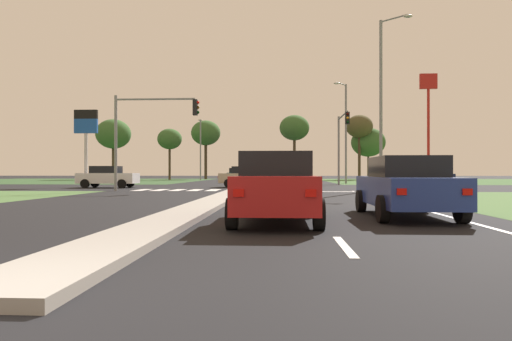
% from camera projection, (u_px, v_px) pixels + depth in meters
% --- Properties ---
extents(ground_plane, '(200.00, 200.00, 0.00)m').
position_uv_depth(ground_plane, '(248.00, 187.00, 33.63)').
color(ground_plane, black).
extents(grass_verge_far_left, '(35.00, 35.00, 0.01)m').
position_uv_depth(grass_verge_far_left, '(70.00, 181.00, 59.52)').
color(grass_verge_far_left, '#2D4C28').
rests_on(grass_verge_far_left, ground).
extents(grass_verge_far_right, '(35.00, 35.00, 0.01)m').
position_uv_depth(grass_verge_far_right, '(464.00, 181.00, 56.66)').
color(grass_verge_far_right, '#385B2D').
rests_on(grass_verge_far_right, ground).
extents(median_island_near, '(1.20, 22.00, 0.14)m').
position_uv_depth(median_island_near, '(204.00, 205.00, 14.66)').
color(median_island_near, gray).
rests_on(median_island_near, ground).
extents(median_island_far, '(1.20, 36.00, 0.14)m').
position_uv_depth(median_island_far, '(262.00, 180.00, 58.59)').
color(median_island_far, gray).
rests_on(median_island_far, ground).
extents(lane_dash_near, '(0.14, 2.00, 0.01)m').
position_uv_depth(lane_dash_near, '(344.00, 246.00, 7.01)').
color(lane_dash_near, silver).
rests_on(lane_dash_near, ground).
extents(lane_dash_second, '(0.14, 2.00, 0.01)m').
position_uv_depth(lane_dash_second, '(315.00, 212.00, 13.00)').
color(lane_dash_second, silver).
rests_on(lane_dash_second, ground).
extents(lane_dash_third, '(0.14, 2.00, 0.01)m').
position_uv_depth(lane_dash_third, '(305.00, 199.00, 19.00)').
color(lane_dash_third, silver).
rests_on(lane_dash_third, ground).
extents(lane_dash_fourth, '(0.14, 2.00, 0.01)m').
position_uv_depth(lane_dash_fourth, '(299.00, 193.00, 24.99)').
color(lane_dash_fourth, silver).
rests_on(lane_dash_fourth, ground).
extents(edge_line_right, '(0.14, 24.00, 0.01)m').
position_uv_depth(edge_line_right, '(409.00, 206.00, 15.27)').
color(edge_line_right, silver).
rests_on(edge_line_right, ground).
extents(stop_bar_near, '(6.40, 0.50, 0.01)m').
position_uv_depth(stop_bar_near, '(303.00, 192.00, 26.42)').
color(stop_bar_near, silver).
rests_on(stop_bar_near, ground).
extents(crosswalk_bar_near, '(0.70, 2.80, 0.01)m').
position_uv_depth(crosswalk_bar_near, '(142.00, 190.00, 28.79)').
color(crosswalk_bar_near, silver).
rests_on(crosswalk_bar_near, ground).
extents(crosswalk_bar_second, '(0.70, 2.80, 0.01)m').
position_uv_depth(crosswalk_bar_second, '(160.00, 190.00, 28.73)').
color(crosswalk_bar_second, silver).
rests_on(crosswalk_bar_second, ground).
extents(crosswalk_bar_third, '(0.70, 2.80, 0.01)m').
position_uv_depth(crosswalk_bar_third, '(178.00, 190.00, 28.66)').
color(crosswalk_bar_third, silver).
rests_on(crosswalk_bar_third, ground).
extents(crosswalk_bar_fourth, '(0.70, 2.80, 0.01)m').
position_uv_depth(crosswalk_bar_fourth, '(195.00, 190.00, 28.60)').
color(crosswalk_bar_fourth, silver).
rests_on(crosswalk_bar_fourth, ground).
extents(crosswalk_bar_fifth, '(0.70, 2.80, 0.01)m').
position_uv_depth(crosswalk_bar_fifth, '(213.00, 190.00, 28.54)').
color(crosswalk_bar_fifth, silver).
rests_on(crosswalk_bar_fifth, ground).
extents(crosswalk_bar_sixth, '(0.70, 2.80, 0.01)m').
position_uv_depth(crosswalk_bar_sixth, '(231.00, 190.00, 28.47)').
color(crosswalk_bar_sixth, silver).
rests_on(crosswalk_bar_sixth, ground).
extents(car_white_near, '(4.27, 1.96, 1.59)m').
position_uv_depth(car_white_near, '(108.00, 177.00, 33.13)').
color(car_white_near, silver).
rests_on(car_white_near, ground).
extents(car_red_second, '(1.96, 4.29, 1.60)m').
position_uv_depth(car_red_second, '(276.00, 187.00, 10.33)').
color(car_red_second, '#A31919').
rests_on(car_red_second, ground).
extents(car_blue_third, '(1.99, 4.44, 1.56)m').
position_uv_depth(car_blue_third, '(406.00, 186.00, 11.56)').
color(car_blue_third, navy).
rests_on(car_blue_third, ground).
extents(car_navy_fourth, '(4.36, 2.00, 1.56)m').
position_uv_depth(car_navy_fourth, '(419.00, 177.00, 30.77)').
color(car_navy_fourth, '#161E47').
rests_on(car_navy_fourth, ground).
extents(car_beige_fifth, '(4.26, 2.08, 1.58)m').
position_uv_depth(car_beige_fifth, '(247.00, 177.00, 33.95)').
color(car_beige_fifth, '#BCAD8E').
rests_on(car_beige_fifth, ground).
extents(car_teal_sixth, '(2.06, 4.28, 1.59)m').
position_uv_depth(car_teal_sixth, '(237.00, 175.00, 50.23)').
color(car_teal_sixth, '#19565B').
rests_on(car_teal_sixth, ground).
extents(traffic_signal_far_right, '(0.32, 5.58, 6.08)m').
position_uv_depth(traffic_signal_far_right, '(342.00, 136.00, 37.83)').
color(traffic_signal_far_right, gray).
rests_on(traffic_signal_far_right, ground).
extents(traffic_signal_near_left, '(5.26, 0.32, 5.85)m').
position_uv_depth(traffic_signal_near_left, '(146.00, 124.00, 27.37)').
color(traffic_signal_near_left, gray).
rests_on(traffic_signal_near_left, ground).
extents(street_lamp_second, '(1.75, 1.54, 11.00)m').
position_uv_depth(street_lamp_second, '(383.00, 96.00, 29.00)').
color(street_lamp_second, gray).
rests_on(street_lamp_second, ground).
extents(street_lamp_third, '(1.50, 1.87, 9.92)m').
position_uv_depth(street_lamp_third, '(345.00, 128.00, 44.73)').
color(street_lamp_third, gray).
rests_on(street_lamp_third, ground).
extents(street_lamp_fourth, '(0.69, 2.31, 8.51)m').
position_uv_depth(street_lamp_fourth, '(200.00, 146.00, 63.71)').
color(street_lamp_fourth, gray).
rests_on(street_lamp_fourth, ground).
extents(pedestrian_at_median, '(0.34, 0.34, 1.68)m').
position_uv_depth(pedestrian_at_median, '(254.00, 172.00, 44.68)').
color(pedestrian_at_median, '#9E8966').
rests_on(pedestrian_at_median, median_island_far).
extents(fastfood_pole_sign, '(1.80, 0.40, 11.52)m').
position_uv_depth(fastfood_pole_sign, '(428.00, 103.00, 47.38)').
color(fastfood_pole_sign, red).
rests_on(fastfood_pole_sign, ground).
extents(fuel_price_totem, '(1.80, 0.24, 5.94)m').
position_uv_depth(fuel_price_totem, '(86.00, 131.00, 34.54)').
color(fuel_price_totem, silver).
rests_on(fuel_price_totem, ground).
extents(treeline_near, '(5.38, 5.38, 9.35)m').
position_uv_depth(treeline_near, '(113.00, 134.00, 69.85)').
color(treeline_near, '#423323').
rests_on(treeline_near, ground).
extents(treeline_second, '(3.64, 3.64, 7.65)m').
position_uv_depth(treeline_second, '(170.00, 139.00, 67.37)').
color(treeline_second, '#423323').
rests_on(treeline_second, ground).
extents(treeline_third, '(4.65, 4.65, 9.35)m').
position_uv_depth(treeline_third, '(206.00, 133.00, 71.54)').
color(treeline_third, '#423323').
rests_on(treeline_third, ground).
extents(treeline_fourth, '(4.61, 4.61, 9.97)m').
position_uv_depth(treeline_fourth, '(294.00, 128.00, 69.69)').
color(treeline_fourth, '#423323').
rests_on(treeline_fourth, ground).
extents(treeline_fifth, '(4.06, 4.06, 9.78)m').
position_uv_depth(treeline_fifth, '(359.00, 127.00, 67.95)').
color(treeline_fifth, '#423323').
rests_on(treeline_fifth, ground).
extents(treeline_sixth, '(5.26, 5.26, 7.99)m').
position_uv_depth(treeline_sixth, '(368.00, 142.00, 69.69)').
color(treeline_sixth, '#423323').
rests_on(treeline_sixth, ground).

